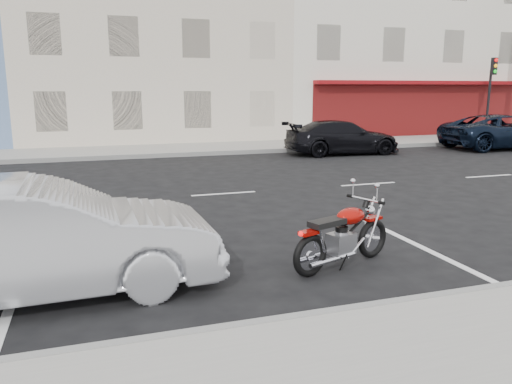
% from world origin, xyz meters
% --- Properties ---
extents(ground, '(120.00, 120.00, 0.00)m').
position_xyz_m(ground, '(0.00, 0.00, 0.00)').
color(ground, black).
rests_on(ground, ground).
extents(sidewalk_far, '(80.00, 3.40, 0.15)m').
position_xyz_m(sidewalk_far, '(-5.00, 8.70, 0.07)').
color(sidewalk_far, gray).
rests_on(sidewalk_far, ground).
extents(curb_near, '(80.00, 0.12, 0.16)m').
position_xyz_m(curb_near, '(-5.00, -7.00, 0.08)').
color(curb_near, gray).
rests_on(curb_near, ground).
extents(curb_far, '(80.00, 0.12, 0.16)m').
position_xyz_m(curb_far, '(-5.00, 7.00, 0.08)').
color(curb_far, gray).
rests_on(curb_far, ground).
extents(bldg_cream, '(12.00, 12.00, 11.50)m').
position_xyz_m(bldg_cream, '(-2.00, 16.30, 5.75)').
color(bldg_cream, beige).
rests_on(bldg_cream, ground).
extents(bldg_corner, '(14.00, 12.00, 12.50)m').
position_xyz_m(bldg_corner, '(11.00, 16.30, 6.25)').
color(bldg_corner, silver).
rests_on(bldg_corner, ground).
extents(traffic_light, '(0.26, 0.30, 3.80)m').
position_xyz_m(traffic_light, '(13.50, 8.33, 2.56)').
color(traffic_light, black).
rests_on(traffic_light, sidewalk_far).
extents(fire_hydrant, '(0.20, 0.20, 0.72)m').
position_xyz_m(fire_hydrant, '(12.00, 8.50, 0.53)').
color(fire_hydrant, beige).
rests_on(fire_hydrant, sidewalk_far).
extents(motorcycle, '(1.82, 0.85, 0.95)m').
position_xyz_m(motorcycle, '(-1.00, -5.21, 0.43)').
color(motorcycle, black).
rests_on(motorcycle, ground).
extents(sedan_silver, '(4.45, 1.67, 1.45)m').
position_xyz_m(sedan_silver, '(-5.67, -5.23, 0.73)').
color(sedan_silver, '#B4B6BD').
rests_on(sedan_silver, ground).
extents(suv_far, '(5.31, 2.67, 1.44)m').
position_xyz_m(suv_far, '(11.57, 5.34, 0.72)').
color(suv_far, black).
rests_on(suv_far, ground).
extents(car_far, '(4.58, 2.05, 1.31)m').
position_xyz_m(car_far, '(4.26, 5.84, 0.65)').
color(car_far, black).
rests_on(car_far, ground).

